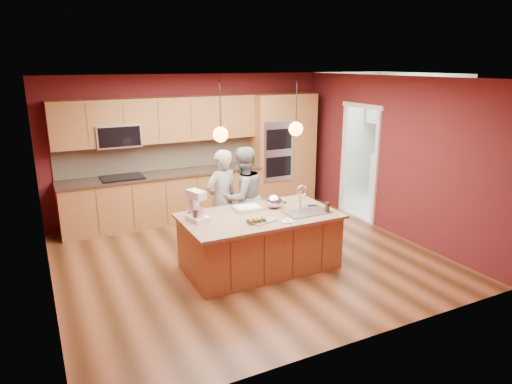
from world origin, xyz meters
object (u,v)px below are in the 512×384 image
island (261,240)px  mixing_bowl (274,201)px  person_right (243,197)px  stand_mixer (197,208)px  person_left (222,201)px

island → mixing_bowl: size_ratio=8.82×
person_right → mixing_bowl: 0.72m
person_right → mixing_bowl: person_right is taller
stand_mixer → island: bearing=-27.6°
mixing_bowl → person_right: bearing=105.7°
island → person_right: 0.97m
island → mixing_bowl: 0.62m
person_right → stand_mixer: bearing=23.0°
person_left → mixing_bowl: bearing=113.3°
island → person_right: bearing=81.6°
person_right → person_left: bearing=-11.7°
stand_mixer → mixing_bowl: (1.21, 0.02, -0.08)m
mixing_bowl → island: bearing=-149.8°
person_left → stand_mixer: person_left is taller
person_left → mixing_bowl: 0.89m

